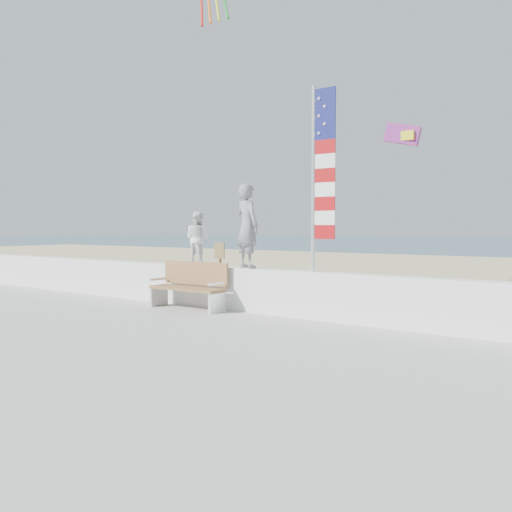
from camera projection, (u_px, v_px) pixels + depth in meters
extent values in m
plane|color=#2F4D5E|center=(187.00, 336.00, 9.59)|extent=(220.00, 220.00, 0.00)
cube|color=#C3B782|center=(387.00, 288.00, 16.84)|extent=(90.00, 40.00, 0.08)
cube|color=white|center=(254.00, 290.00, 11.17)|extent=(30.00, 0.35, 0.90)
imported|color=gray|center=(247.00, 226.00, 11.20)|extent=(0.74, 0.61, 1.74)
imported|color=white|center=(197.00, 239.00, 12.04)|extent=(0.60, 0.48, 1.19)
cube|color=olive|center=(187.00, 289.00, 11.54)|extent=(1.80, 0.50, 0.06)
cube|color=#996E43|center=(195.00, 273.00, 11.74)|extent=(1.80, 0.05, 0.50)
cube|color=silver|center=(159.00, 297.00, 12.05)|extent=(0.06, 0.50, 0.40)
cube|color=silver|center=(157.00, 279.00, 11.99)|extent=(0.06, 0.45, 0.05)
cube|color=white|center=(217.00, 303.00, 11.05)|extent=(0.06, 0.50, 0.40)
cube|color=silver|center=(216.00, 284.00, 10.99)|extent=(0.06, 0.45, 0.05)
cylinder|color=white|center=(313.00, 179.00, 10.23)|extent=(0.08, 0.08, 3.50)
cube|color=#0F1451|center=(325.00, 114.00, 10.03)|extent=(0.44, 0.02, 0.95)
cube|color=#9E0A0C|center=(324.00, 232.00, 10.14)|extent=(0.44, 0.02, 0.26)
cube|color=white|center=(324.00, 218.00, 10.13)|extent=(0.44, 0.02, 0.26)
cube|color=#9E0A0C|center=(324.00, 204.00, 10.11)|extent=(0.44, 0.02, 0.26)
cube|color=white|center=(325.00, 190.00, 10.10)|extent=(0.44, 0.02, 0.26)
cube|color=#9E0A0C|center=(325.00, 175.00, 10.09)|extent=(0.44, 0.02, 0.26)
cube|color=white|center=(325.00, 161.00, 10.07)|extent=(0.44, 0.02, 0.26)
cube|color=#9E0A0C|center=(325.00, 147.00, 10.06)|extent=(0.44, 0.02, 0.26)
sphere|color=white|center=(319.00, 133.00, 10.10)|extent=(0.06, 0.06, 0.06)
sphere|color=white|center=(325.00, 124.00, 10.02)|extent=(0.06, 0.06, 0.06)
sphere|color=white|center=(319.00, 116.00, 10.09)|extent=(0.06, 0.06, 0.06)
sphere|color=white|center=(325.00, 106.00, 10.01)|extent=(0.06, 0.06, 0.06)
sphere|color=white|center=(319.00, 99.00, 10.07)|extent=(0.06, 0.06, 0.06)
cube|color=#FF1D1C|center=(402.00, 134.00, 12.46)|extent=(0.87, 0.37, 0.58)
cube|color=yellow|center=(409.00, 136.00, 12.38)|extent=(0.30, 0.22, 0.21)
cylinder|color=brown|center=(220.00, 275.00, 14.03)|extent=(0.07, 0.07, 1.20)
cube|color=olive|center=(220.00, 250.00, 13.98)|extent=(0.32, 0.03, 0.42)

